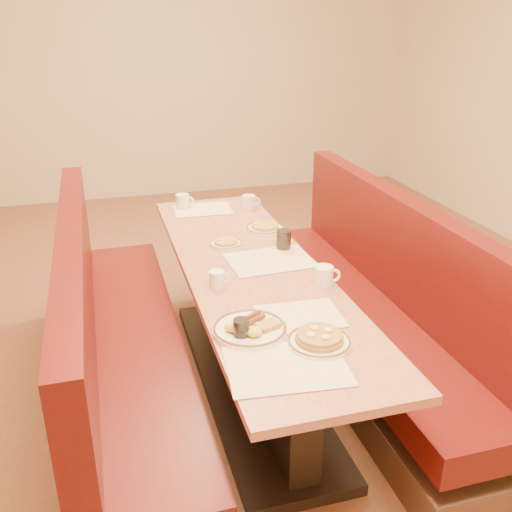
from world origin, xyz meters
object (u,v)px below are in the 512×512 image
object	(u,v)px
coffee_mug_a	(324,276)
soda_tumbler_mid	(284,240)
diner_table	(252,329)
booth_right	(372,314)
eggs_plate	(249,329)
booth_left	(117,351)
coffee_mug_b	(217,279)
pancake_plate	(319,340)
coffee_mug_c	(249,202)
soda_tumbler_near	(241,330)
coffee_mug_d	(183,201)

from	to	relation	value
coffee_mug_a	soda_tumbler_mid	world-z (taller)	soda_tumbler_mid
diner_table	booth_right	distance (m)	0.73
diner_table	eggs_plate	bearing A→B (deg)	-106.30
diner_table	booth_right	size ratio (longest dim) A/B	1.00
booth_left	coffee_mug_b	xyz separation A→B (m)	(0.51, -0.18, 0.43)
booth_right	soda_tumbler_mid	size ratio (longest dim) A/B	22.00
diner_table	coffee_mug_b	bearing A→B (deg)	-141.74
diner_table	soda_tumbler_mid	bearing A→B (deg)	39.09
booth_right	pancake_plate	world-z (taller)	booth_right
diner_table	coffee_mug_c	distance (m)	1.07
diner_table	booth_left	xyz separation A→B (m)	(-0.73, 0.00, -0.01)
booth_left	soda_tumbler_near	bearing A→B (deg)	-54.21
coffee_mug_c	coffee_mug_d	world-z (taller)	same
eggs_plate	coffee_mug_b	distance (m)	0.47
pancake_plate	soda_tumbler_mid	xyz separation A→B (m)	(0.19, 1.01, 0.04)
soda_tumbler_near	soda_tumbler_mid	bearing A→B (deg)	61.63
coffee_mug_b	coffee_mug_d	size ratio (longest dim) A/B	0.84
coffee_mug_c	soda_tumbler_near	xyz separation A→B (m)	(-0.48, -1.63, -0.00)
booth_right	coffee_mug_d	distance (m)	1.50
coffee_mug_b	soda_tumbler_mid	world-z (taller)	soda_tumbler_mid
diner_table	coffee_mug_a	distance (m)	0.60
diner_table	coffee_mug_c	world-z (taller)	coffee_mug_c
coffee_mug_c	soda_tumbler_mid	world-z (taller)	soda_tumbler_mid
diner_table	soda_tumbler_mid	distance (m)	0.54
diner_table	soda_tumbler_near	size ratio (longest dim) A/B	26.79
coffee_mug_b	soda_tumbler_near	size ratio (longest dim) A/B	1.15
soda_tumbler_near	soda_tumbler_mid	xyz separation A→B (m)	(0.48, 0.89, 0.01)
coffee_mug_c	soda_tumbler_mid	xyz separation A→B (m)	(-0.00, -0.75, 0.01)
eggs_plate	coffee_mug_c	distance (m)	1.65
booth_left	eggs_plate	xyz separation A→B (m)	(0.54, -0.65, 0.41)
soda_tumbler_near	pancake_plate	bearing A→B (deg)	-22.55
pancake_plate	coffee_mug_a	size ratio (longest dim) A/B	1.95
diner_table	coffee_mug_a	xyz separation A→B (m)	(0.28, -0.31, 0.43)
booth_right	coffee_mug_a	bearing A→B (deg)	-145.29
pancake_plate	coffee_mug_c	xyz separation A→B (m)	(0.19, 1.76, 0.03)
soda_tumbler_near	coffee_mug_d	bearing A→B (deg)	88.38
pancake_plate	eggs_plate	xyz separation A→B (m)	(-0.25, 0.17, -0.00)
booth_right	coffee_mug_b	distance (m)	1.06
coffee_mug_c	soda_tumbler_mid	size ratio (longest dim) A/B	1.14
coffee_mug_d	coffee_mug_b	bearing A→B (deg)	-76.98
coffee_mug_b	coffee_mug_c	bearing A→B (deg)	72.17
diner_table	coffee_mug_c	xyz separation A→B (m)	(0.25, 0.94, 0.43)
diner_table	booth_right	world-z (taller)	booth_right
booth_left	coffee_mug_c	xyz separation A→B (m)	(0.98, 0.94, 0.44)
soda_tumbler_near	coffee_mug_b	bearing A→B (deg)	88.57
coffee_mug_b	soda_tumbler_mid	bearing A→B (deg)	43.63
coffee_mug_a	coffee_mug_b	bearing A→B (deg)	173.32
eggs_plate	coffee_mug_d	bearing A→B (deg)	89.85
booth_left	coffee_mug_c	world-z (taller)	booth_left
booth_left	coffee_mug_a	xyz separation A→B (m)	(1.02, -0.31, 0.44)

